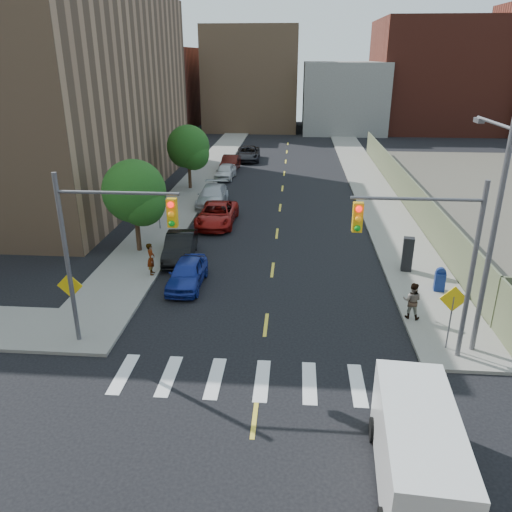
% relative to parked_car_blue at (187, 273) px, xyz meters
% --- Properties ---
extents(ground, '(160.00, 160.00, 0.00)m').
position_rel_parked_car_blue_xyz_m(ground, '(4.20, -11.65, -0.69)').
color(ground, black).
rests_on(ground, ground).
extents(sidewalk_nw, '(3.50, 73.00, 0.15)m').
position_rel_parked_car_blue_xyz_m(sidewalk_nw, '(-3.55, 29.85, -0.62)').
color(sidewalk_nw, gray).
rests_on(sidewalk_nw, ground).
extents(sidewalk_ne, '(3.50, 73.00, 0.15)m').
position_rel_parked_car_blue_xyz_m(sidewalk_ne, '(11.95, 29.85, -0.62)').
color(sidewalk_ne, gray).
rests_on(sidewalk_ne, ground).
extents(fence_north, '(0.12, 44.00, 2.50)m').
position_rel_parked_car_blue_xyz_m(fence_north, '(13.80, 16.35, 0.56)').
color(fence_north, '#5A6144').
rests_on(fence_north, ground).
extents(building_nw, '(22.00, 30.00, 16.00)m').
position_rel_parked_car_blue_xyz_m(building_nw, '(-17.80, 18.35, 7.31)').
color(building_nw, '#8C6B4C').
rests_on(building_nw, ground).
extents(bg_bldg_west, '(14.00, 18.00, 12.00)m').
position_rel_parked_car_blue_xyz_m(bg_bldg_west, '(-17.80, 58.35, 5.31)').
color(bg_bldg_west, '#592319').
rests_on(bg_bldg_west, ground).
extents(bg_bldg_midwest, '(14.00, 16.00, 15.00)m').
position_rel_parked_car_blue_xyz_m(bg_bldg_midwest, '(-1.80, 60.35, 6.81)').
color(bg_bldg_midwest, '#8C6B4C').
rests_on(bg_bldg_midwest, ground).
extents(bg_bldg_center, '(12.00, 16.00, 10.00)m').
position_rel_parked_car_blue_xyz_m(bg_bldg_center, '(12.20, 58.35, 4.31)').
color(bg_bldg_center, gray).
rests_on(bg_bldg_center, ground).
extents(bg_bldg_east, '(18.00, 18.00, 16.00)m').
position_rel_parked_car_blue_xyz_m(bg_bldg_east, '(26.20, 60.35, 7.31)').
color(bg_bldg_east, '#592319').
rests_on(bg_bldg_east, ground).
extents(signal_nw, '(4.59, 0.30, 7.00)m').
position_rel_parked_car_blue_xyz_m(signal_nw, '(-1.78, -5.65, 3.84)').
color(signal_nw, '#59595E').
rests_on(signal_nw, ground).
extents(signal_ne, '(4.59, 0.30, 7.00)m').
position_rel_parked_car_blue_xyz_m(signal_ne, '(10.18, -5.65, 3.84)').
color(signal_ne, '#59595E').
rests_on(signal_ne, ground).
extents(streetlight_ne, '(0.25, 3.70, 9.00)m').
position_rel_parked_car_blue_xyz_m(streetlight_ne, '(12.40, -4.76, 4.53)').
color(streetlight_ne, '#59595E').
rests_on(streetlight_ne, ground).
extents(warn_sign_nw, '(1.06, 0.06, 2.83)m').
position_rel_parked_car_blue_xyz_m(warn_sign_nw, '(-3.60, -5.15, 1.30)').
color(warn_sign_nw, '#59595E').
rests_on(warn_sign_nw, ground).
extents(warn_sign_ne, '(1.06, 0.06, 2.83)m').
position_rel_parked_car_blue_xyz_m(warn_sign_ne, '(11.40, -5.15, 1.30)').
color(warn_sign_ne, '#59595E').
rests_on(warn_sign_ne, ground).
extents(warn_sign_midwest, '(1.06, 0.06, 2.83)m').
position_rel_parked_car_blue_xyz_m(warn_sign_midwest, '(-3.60, 8.35, 1.30)').
color(warn_sign_midwest, '#59595E').
rests_on(warn_sign_midwest, ground).
extents(tree_west_near, '(3.66, 3.64, 5.52)m').
position_rel_parked_car_blue_xyz_m(tree_west_near, '(-3.80, 4.39, 2.79)').
color(tree_west_near, '#332114').
rests_on(tree_west_near, ground).
extents(tree_west_far, '(3.66, 3.64, 5.52)m').
position_rel_parked_car_blue_xyz_m(tree_west_far, '(-3.80, 19.39, 2.79)').
color(tree_west_far, '#332114').
rests_on(tree_west_far, ground).
extents(parked_car_blue, '(1.67, 4.07, 1.38)m').
position_rel_parked_car_blue_xyz_m(parked_car_blue, '(0.00, 0.00, 0.00)').
color(parked_car_blue, navy).
rests_on(parked_car_blue, ground).
extents(parked_car_black, '(1.95, 4.60, 1.48)m').
position_rel_parked_car_blue_xyz_m(parked_car_black, '(-1.14, 3.53, 0.05)').
color(parked_car_black, black).
rests_on(parked_car_black, ground).
extents(parked_car_red, '(2.55, 5.37, 1.48)m').
position_rel_parked_car_blue_xyz_m(parked_car_red, '(0.00, 9.90, 0.05)').
color(parked_car_red, maroon).
rests_on(parked_car_red, ground).
extents(parked_car_silver, '(2.23, 5.30, 1.53)m').
position_rel_parked_car_blue_xyz_m(parked_car_silver, '(-1.06, 14.53, 0.07)').
color(parked_car_silver, '#B2B6BA').
rests_on(parked_car_silver, ground).
extents(parked_car_white, '(1.85, 4.17, 1.39)m').
position_rel_parked_car_blue_xyz_m(parked_car_white, '(-1.30, 23.69, 0.01)').
color(parked_car_white, silver).
rests_on(parked_car_white, ground).
extents(parked_car_maroon, '(1.70, 4.53, 1.48)m').
position_rel_parked_car_blue_xyz_m(parked_car_maroon, '(-1.30, 27.38, 0.05)').
color(parked_car_maroon, '#3E110C').
rests_on(parked_car_maroon, ground).
extents(parked_car_grey, '(2.79, 5.60, 1.52)m').
position_rel_parked_car_blue_xyz_m(parked_car_grey, '(0.00, 32.72, 0.07)').
color(parked_car_grey, black).
rests_on(parked_car_grey, ground).
extents(cargo_van, '(2.39, 5.17, 2.31)m').
position_rel_parked_car_blue_xyz_m(cargo_van, '(8.71, -11.87, 0.52)').
color(cargo_van, silver).
rests_on(cargo_van, ground).
extents(mailbox, '(0.53, 0.43, 1.20)m').
position_rel_parked_car_blue_xyz_m(mailbox, '(12.46, 0.12, 0.04)').
color(mailbox, navy).
rests_on(mailbox, sidewalk_ne).
extents(payphone, '(0.61, 0.53, 1.85)m').
position_rel_parked_car_blue_xyz_m(payphone, '(11.35, 2.52, 0.38)').
color(payphone, black).
rests_on(payphone, sidewalk_ne).
extents(pedestrian_west, '(0.51, 0.69, 1.71)m').
position_rel_parked_car_blue_xyz_m(pedestrian_west, '(-2.10, 0.97, 0.32)').
color(pedestrian_west, gray).
rests_on(pedestrian_west, sidewalk_nw).
extents(pedestrian_east, '(0.97, 0.86, 1.66)m').
position_rel_parked_car_blue_xyz_m(pedestrian_east, '(10.50, -2.77, 0.29)').
color(pedestrian_east, gray).
rests_on(pedestrian_east, sidewalk_ne).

